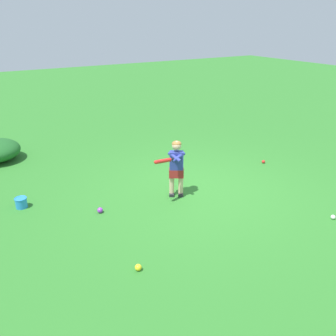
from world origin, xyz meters
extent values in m
plane|color=#2D7528|center=(0.00, 0.00, 0.00)|extent=(40.00, 40.00, 0.00)
cube|color=#232328|center=(-0.44, 0.05, 0.03)|extent=(0.16, 0.17, 0.05)
cylinder|color=#DBB28E|center=(-0.43, 0.07, 0.21)|extent=(0.09, 0.09, 0.34)
cube|color=#232328|center=(-0.58, 0.14, 0.03)|extent=(0.16, 0.17, 0.05)
cylinder|color=#DBB28E|center=(-0.57, 0.16, 0.21)|extent=(0.09, 0.09, 0.34)
cube|color=maroon|center=(-0.50, 0.12, 0.46)|extent=(0.31, 0.27, 0.16)
cube|color=#2D3893|center=(-0.50, 0.12, 0.71)|extent=(0.29, 0.26, 0.34)
sphere|color=#DBB28E|center=(-0.50, 0.12, 1.00)|extent=(0.17, 0.17, 0.17)
ellipsoid|color=olive|center=(-0.50, 0.12, 1.02)|extent=(0.24, 0.24, 0.11)
sphere|color=red|center=(-0.58, 0.00, 0.80)|extent=(0.04, 0.04, 0.04)
cylinder|color=black|center=(-0.66, -0.02, 0.81)|extent=(0.14, 0.06, 0.05)
cylinder|color=red|center=(-0.90, -0.08, 0.85)|extent=(0.35, 0.15, 0.11)
sphere|color=red|center=(-1.06, -0.12, 0.87)|extent=(0.07, 0.07, 0.07)
cylinder|color=#2D3893|center=(-0.53, 0.01, 0.81)|extent=(0.31, 0.13, 0.14)
cylinder|color=#2D3893|center=(-0.59, 0.05, 0.81)|extent=(0.12, 0.31, 0.14)
sphere|color=purple|center=(-1.98, 0.23, 0.05)|extent=(0.10, 0.10, 0.10)
sphere|color=red|center=(2.09, 0.44, 0.04)|extent=(0.08, 0.08, 0.08)
sphere|color=yellow|center=(-2.11, -1.48, 0.05)|extent=(0.09, 0.09, 0.09)
sphere|color=white|center=(1.28, -1.98, 0.04)|extent=(0.08, 0.08, 0.08)
cylinder|color=#2884DB|center=(-3.11, 1.12, 0.09)|extent=(0.20, 0.20, 0.18)
torus|color=#2884DB|center=(-3.11, 1.12, 0.18)|extent=(0.22, 0.22, 0.02)
camera|label=1|loc=(-3.76, -5.00, 3.11)|focal=38.24mm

